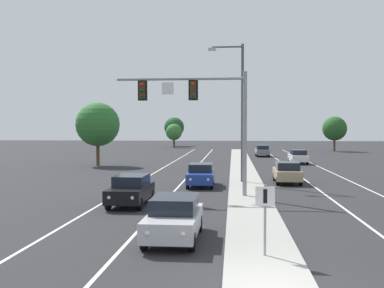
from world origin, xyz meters
TOP-DOWN VIEW (x-y plane):
  - median_island at (0.00, 18.00)m, footprint 2.40×110.00m
  - lane_stripe_oncoming_center at (-4.70, 25.00)m, footprint 0.14×100.00m
  - lane_stripe_receding_center at (4.70, 25.00)m, footprint 0.14×100.00m
  - edge_stripe_left at (-8.00, 25.00)m, footprint 0.14×100.00m
  - edge_stripe_right at (8.00, 25.00)m, footprint 0.14×100.00m
  - overhead_signal_mast at (-2.70, 15.60)m, footprint 7.64×0.44m
  - median_sign_post at (0.06, 2.78)m, footprint 0.60×0.10m
  - street_lamp_median at (-0.49, 22.59)m, footprint 2.58×0.28m
  - car_oncoming_silver at (-3.08, 5.16)m, footprint 1.85×4.48m
  - car_oncoming_black at (-6.33, 12.61)m, footprint 1.85×4.48m
  - car_oncoming_blue at (-3.18, 20.85)m, footprint 1.91×4.50m
  - car_receding_tan at (3.04, 23.20)m, footprint 1.86×4.49m
  - car_receding_white at (6.39, 42.05)m, footprint 1.83×4.47m
  - car_receding_grey at (3.17, 54.86)m, footprint 1.89×4.50m
  - tree_far_left_a at (-13.70, 89.73)m, footprint 4.33×4.33m
  - tree_far_left_b at (-12.86, 82.65)m, footprint 3.31×3.31m
  - tree_far_left_c at (-15.34, 37.33)m, footprint 4.67×4.67m
  - tree_far_right_b at (16.26, 70.01)m, footprint 4.11×4.11m

SIDE VIEW (x-z plane):
  - lane_stripe_oncoming_center at x=-4.70m, z-range 0.00..0.01m
  - lane_stripe_receding_center at x=4.70m, z-range 0.00..0.01m
  - edge_stripe_left at x=-8.00m, z-range 0.00..0.01m
  - edge_stripe_right at x=8.00m, z-range 0.00..0.01m
  - median_island at x=0.00m, z-range 0.00..0.15m
  - car_oncoming_silver at x=-3.08m, z-range 0.03..1.61m
  - car_oncoming_black at x=-6.33m, z-range 0.03..1.61m
  - car_oncoming_blue at x=-3.18m, z-range 0.03..1.61m
  - car_receding_tan at x=3.04m, z-range 0.03..1.61m
  - car_receding_white at x=6.39m, z-range 0.03..1.61m
  - car_receding_grey at x=3.17m, z-range 0.03..1.61m
  - median_sign_post at x=0.06m, z-range 0.49..2.69m
  - tree_far_left_b at x=-12.86m, z-range 0.73..5.52m
  - tree_far_right_b at x=16.26m, z-range 0.91..6.85m
  - tree_far_left_a at x=-13.70m, z-range 0.96..7.21m
  - tree_far_left_c at x=-15.34m, z-range 1.03..7.80m
  - overhead_signal_mast at x=-2.70m, z-range 1.75..8.95m
  - street_lamp_median at x=-0.49m, z-range 0.79..10.79m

